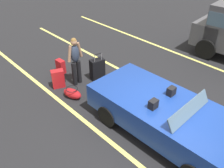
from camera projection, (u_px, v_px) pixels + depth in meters
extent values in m
plane|color=black|center=(164.00, 133.00, 6.28)|extent=(80.00, 80.00, 0.00)
cube|color=#EAE066|center=(132.00, 160.00, 5.57)|extent=(18.00, 0.12, 0.01)
cube|color=#EAE066|center=(194.00, 108.00, 7.11)|extent=(18.00, 0.12, 0.01)
cube|color=navy|center=(167.00, 115.00, 5.93)|extent=(4.14, 1.85, 0.64)
cube|color=navy|center=(223.00, 151.00, 5.15)|extent=(1.35, 1.70, 0.38)
cube|color=slate|center=(189.00, 110.00, 5.37)|extent=(0.21, 1.55, 0.31)
cube|color=black|center=(171.00, 91.00, 6.03)|extent=(0.16, 0.22, 0.22)
cube|color=black|center=(153.00, 104.00, 5.60)|extent=(0.16, 0.22, 0.22)
cylinder|color=black|center=(147.00, 91.00, 7.33)|extent=(0.60, 0.23, 0.60)
cylinder|color=black|center=(108.00, 116.00, 6.39)|extent=(0.60, 0.23, 0.60)
cube|color=black|center=(97.00, 69.00, 8.28)|extent=(0.36, 0.52, 0.74)
cube|color=black|center=(95.00, 69.00, 8.42)|extent=(0.09, 0.38, 0.41)
cylinder|color=gray|center=(94.00, 58.00, 7.89)|extent=(0.02, 0.02, 0.25)
cylinder|color=gray|center=(101.00, 56.00, 8.01)|extent=(0.02, 0.02, 0.25)
cylinder|color=black|center=(98.00, 54.00, 7.88)|extent=(0.08, 0.26, 0.03)
sphere|color=black|center=(95.00, 80.00, 8.33)|extent=(0.04, 0.04, 0.04)
sphere|color=black|center=(103.00, 78.00, 8.48)|extent=(0.04, 0.04, 0.04)
cube|color=red|center=(58.00, 79.00, 7.88)|extent=(0.38, 0.46, 0.62)
sphere|color=black|center=(63.00, 84.00, 8.15)|extent=(0.04, 0.04, 0.04)
sphere|color=black|center=(54.00, 85.00, 8.07)|extent=(0.04, 0.04, 0.04)
cube|color=red|center=(61.00, 66.00, 8.68)|extent=(0.35, 0.21, 0.50)
cube|color=maroon|center=(63.00, 66.00, 8.77)|extent=(0.27, 0.03, 0.28)
sphere|color=black|center=(58.00, 71.00, 8.83)|extent=(0.04, 0.04, 0.04)
sphere|color=black|center=(62.00, 74.00, 8.69)|extent=(0.04, 0.04, 0.04)
ellipsoid|color=red|center=(72.00, 94.00, 7.47)|extent=(0.70, 0.47, 0.30)
torus|color=black|center=(72.00, 89.00, 7.37)|extent=(0.46, 0.46, 0.02)
cylinder|color=black|center=(79.00, 72.00, 8.06)|extent=(0.16, 0.16, 0.82)
cylinder|color=black|center=(74.00, 74.00, 7.94)|extent=(0.16, 0.16, 0.82)
ellipsoid|color=#2D384C|center=(75.00, 54.00, 7.60)|extent=(0.25, 0.34, 0.60)
sphere|color=#A37556|center=(74.00, 42.00, 7.38)|extent=(0.21, 0.21, 0.21)
sphere|color=olive|center=(74.00, 41.00, 7.36)|extent=(0.18, 0.18, 0.18)
cylinder|color=#A37556|center=(80.00, 50.00, 7.69)|extent=(0.11, 0.20, 0.53)
cylinder|color=#A37556|center=(70.00, 54.00, 7.44)|extent=(0.11, 0.20, 0.53)
cube|color=#4C4C51|center=(213.00, 30.00, 9.97)|extent=(1.24, 1.98, 0.90)
cylinder|color=black|center=(206.00, 49.00, 9.54)|extent=(0.82, 0.34, 0.80)
cylinder|color=black|center=(224.00, 36.00, 10.65)|extent=(0.82, 0.34, 0.80)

